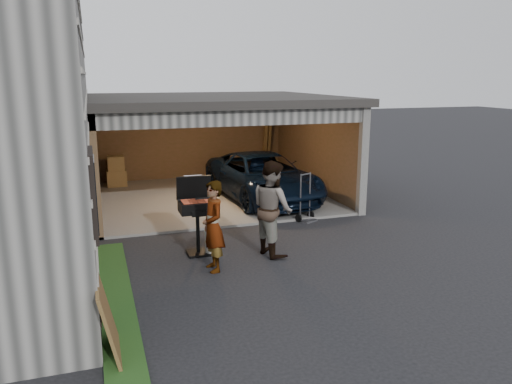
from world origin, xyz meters
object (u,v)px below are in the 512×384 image
minivan (263,179)px  woman (213,226)px  plywood_panel (109,321)px  hand_truck (306,212)px  man (272,208)px  bbq_grill (197,209)px  propane_tank (213,242)px

minivan → woman: 5.24m
plywood_panel → hand_truck: (4.77, 4.79, -0.27)m
man → plywood_panel: man is taller
man → plywood_panel: bearing=121.3°
bbq_grill → minivan: bearing=54.5°
woman → bbq_grill: size_ratio=1.08×
man → propane_tank: bearing=62.1°
minivan → propane_tank: size_ratio=9.32×
man → bbq_grill: bearing=61.4°
hand_truck → propane_tank: bearing=-173.3°
minivan → plywood_panel: minivan is taller
man → hand_truck: size_ratio=1.59×
woman → plywood_panel: 3.09m
woman → hand_truck: bearing=125.0°
minivan → bbq_grill: size_ratio=3.00×
bbq_grill → plywood_panel: bbq_grill is taller
plywood_panel → hand_truck: bearing=45.1°
minivan → hand_truck: 2.29m
woman → propane_tank: (0.19, 0.83, -0.58)m
plywood_panel → bbq_grill: bearing=61.8°
man → hand_truck: 2.55m
propane_tank → bbq_grill: bearing=159.8°
propane_tank → hand_truck: size_ratio=0.42×
minivan → hand_truck: minivan is taller
man → plywood_panel: 4.34m
bbq_grill → hand_truck: size_ratio=1.30×
minivan → propane_tank: 4.44m
woman → plywood_panel: (-1.90, -2.42, -0.33)m
woman → bbq_grill: bearing=-178.5°
minivan → man: size_ratio=2.46×
woman → man: man is taller
minivan → woman: (-2.51, -4.59, 0.19)m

